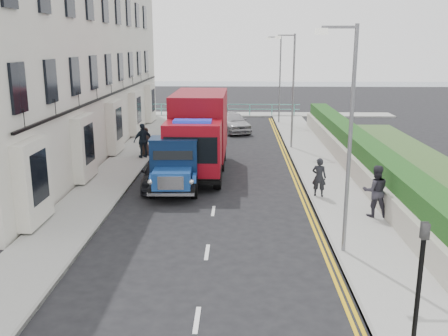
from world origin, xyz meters
TOP-DOWN VIEW (x-y plane):
  - ground at (0.00, 0.00)m, footprint 120.00×120.00m
  - pavement_west at (-5.20, 9.00)m, footprint 2.40×38.00m
  - pavement_east at (5.30, 9.00)m, footprint 2.60×38.00m
  - promenade at (0.00, 29.00)m, footprint 30.00×2.50m
  - sea_plane at (0.00, 60.00)m, footprint 120.00×120.00m
  - terrace_west at (-9.47, 13.00)m, footprint 6.31×30.20m
  - garden_east at (7.21, 9.00)m, footprint 1.45×28.00m
  - seafront_railing at (0.00, 28.20)m, footprint 13.00×0.08m
  - lamp_near at (4.18, -2.00)m, footprint 1.23×0.18m
  - lamp_mid at (4.18, 14.00)m, footprint 1.23×0.18m
  - lamp_far at (4.18, 24.00)m, footprint 1.23×0.18m
  - traffic_signal at (4.60, -7.50)m, footprint 0.16×0.20m
  - bedford_lorry at (-1.81, 4.52)m, footprint 2.24×5.27m
  - red_lorry at (-1.03, 8.15)m, footprint 2.69×7.67m
  - parked_car_front at (-2.60, 5.32)m, footprint 2.01×4.17m
  - parked_car_mid at (-2.60, 8.79)m, footprint 1.55×3.99m
  - parked_car_rear at (-2.87, 17.23)m, footprint 2.16×4.60m
  - seafront_car_left at (-1.46, 23.32)m, footprint 4.16×6.03m
  - seafront_car_right at (0.50, 20.05)m, footprint 3.26×4.88m
  - pedestrian_east_near at (4.40, 3.75)m, footprint 0.70×0.56m
  - pedestrian_east_far at (6.10, 1.27)m, footprint 0.96×0.76m
  - pedestrian_west_near at (-4.40, 10.84)m, footprint 1.21×1.04m
  - pedestrian_west_far at (-4.40, 11.42)m, footprint 0.96×0.84m

SIDE VIEW (x-z plane):
  - ground at x=0.00m, z-range 0.00..0.00m
  - sea_plane at x=0.00m, z-range 0.00..0.00m
  - pavement_west at x=-5.20m, z-range 0.00..0.12m
  - pavement_east at x=5.30m, z-range 0.00..0.12m
  - promenade at x=0.00m, z-range 0.00..0.12m
  - seafront_railing at x=0.00m, z-range 0.03..1.14m
  - parked_car_mid at x=-2.60m, z-range 0.00..1.30m
  - parked_car_rear at x=-2.87m, z-range 0.00..1.30m
  - parked_car_front at x=-2.60m, z-range 0.00..1.37m
  - seafront_car_left at x=-1.46m, z-range 0.00..1.53m
  - seafront_car_right at x=0.50m, z-range 0.00..1.54m
  - garden_east at x=7.21m, z-range 0.02..1.77m
  - pedestrian_west_far at x=-4.40m, z-range 0.12..1.77m
  - pedestrian_east_near at x=4.40m, z-range 0.12..1.78m
  - pedestrian_west_near at x=-4.40m, z-range 0.12..2.07m
  - pedestrian_east_far at x=6.10m, z-range 0.12..2.09m
  - bedford_lorry at x=-1.81m, z-range -0.10..2.35m
  - traffic_signal at x=4.60m, z-range 0.52..3.62m
  - red_lorry at x=-1.03m, z-range 0.13..4.13m
  - lamp_near at x=4.18m, z-range 0.50..7.50m
  - lamp_mid at x=4.18m, z-range 0.50..7.50m
  - lamp_far at x=4.18m, z-range 0.50..7.50m
  - terrace_west at x=-9.47m, z-range 0.04..14.29m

